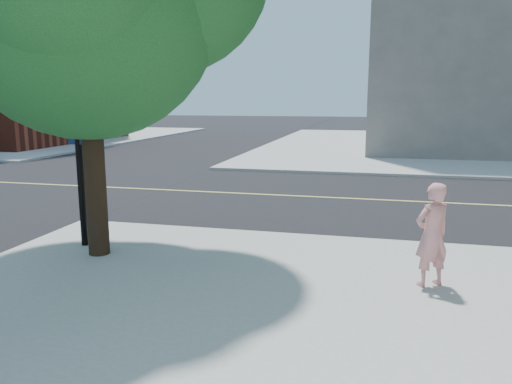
# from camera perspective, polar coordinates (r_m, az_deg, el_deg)

# --- Properties ---
(ground) EXTENTS (140.00, 140.00, 0.00)m
(ground) POSITION_cam_1_polar(r_m,az_deg,el_deg) (11.61, -15.16, -3.95)
(ground) COLOR black
(ground) RESTS_ON ground
(road_ew) EXTENTS (140.00, 9.00, 0.01)m
(road_ew) POSITION_cam_1_polar(r_m,az_deg,el_deg) (15.60, -7.24, 0.08)
(road_ew) COLOR black
(road_ew) RESTS_ON ground
(man_on_phone) EXTENTS (0.68, 0.62, 1.56)m
(man_on_phone) POSITION_cam_1_polar(r_m,az_deg,el_deg) (7.73, 19.56, -4.66)
(man_on_phone) COLOR pink
(man_on_phone) RESTS_ON sidewalk_se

